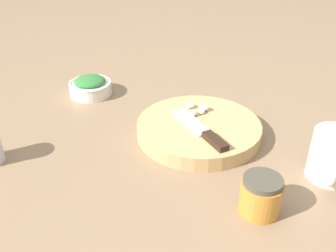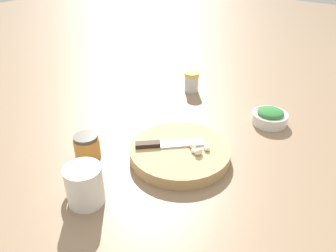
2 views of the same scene
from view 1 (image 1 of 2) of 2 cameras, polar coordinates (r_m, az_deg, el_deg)
name	(u,v)px [view 1 (image 1 of 2)]	position (r m, az deg, el deg)	size (l,w,h in m)	color
ground_plane	(167,155)	(0.79, -0.14, -4.45)	(5.00, 5.00, 0.00)	#7F664C
cutting_board	(199,129)	(0.85, 4.69, -0.46)	(0.28, 0.28, 0.03)	tan
chef_knife	(202,131)	(0.80, 5.23, -0.72)	(0.16, 0.15, 0.01)	black
garlic_cloves	(197,110)	(0.88, 4.44, 2.52)	(0.06, 0.06, 0.02)	silver
herb_bowl	(90,86)	(1.06, -11.75, 5.97)	(0.12, 0.12, 0.05)	silver
coffee_mug	(333,156)	(0.77, 23.86, -4.23)	(0.09, 0.12, 0.10)	silver
honey_jar	(261,195)	(0.66, 13.96, -10.19)	(0.07, 0.07, 0.07)	#BC7A2D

